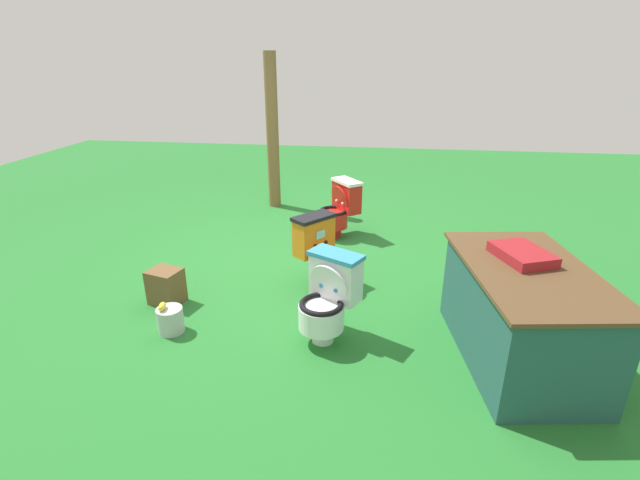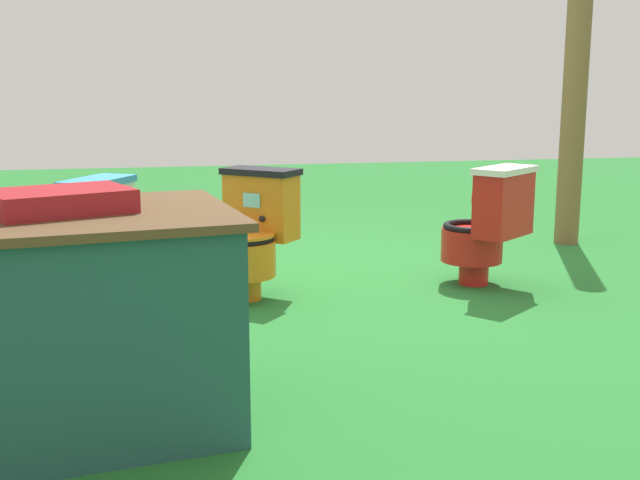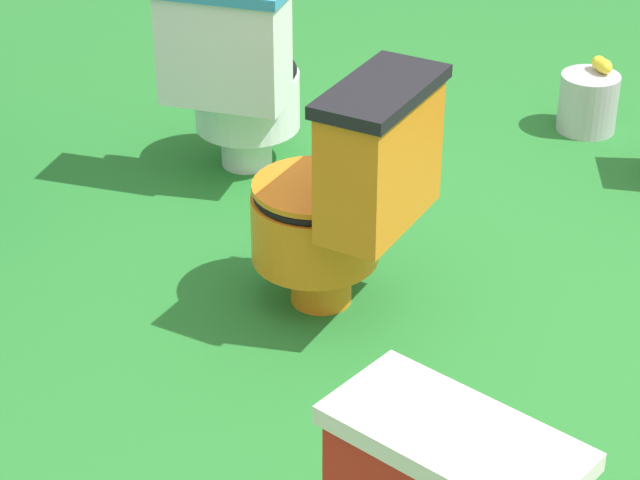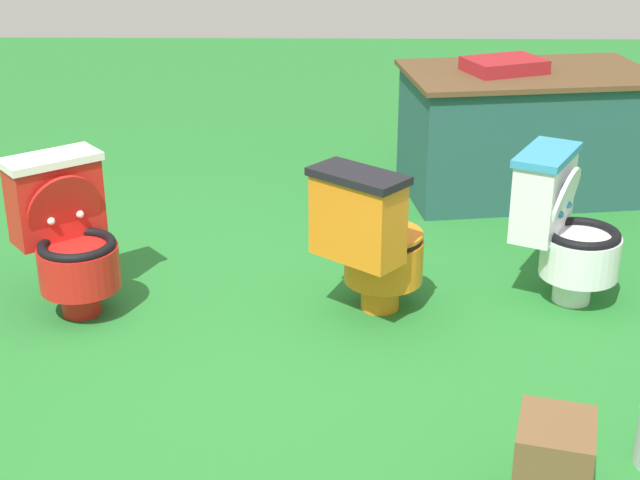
% 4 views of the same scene
% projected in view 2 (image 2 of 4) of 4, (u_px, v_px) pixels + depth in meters
% --- Properties ---
extents(ground, '(14.00, 14.00, 0.00)m').
position_uv_depth(ground, '(322.00, 274.00, 5.12)').
color(ground, '#26752D').
extents(toilet_orange, '(0.62, 0.64, 0.73)m').
position_uv_depth(toilet_orange, '(251.00, 233.00, 4.51)').
color(toilet_orange, orange).
rests_on(toilet_orange, ground).
extents(toilet_red, '(0.62, 0.64, 0.73)m').
position_uv_depth(toilet_red, '(486.00, 225.00, 4.74)').
color(toilet_red, red).
rests_on(toilet_red, ground).
extents(toilet_white, '(0.62, 0.59, 0.73)m').
position_uv_depth(toilet_white, '(83.00, 245.00, 4.16)').
color(toilet_white, white).
rests_on(toilet_white, ground).
extents(vendor_table, '(1.57, 1.07, 0.85)m').
position_uv_depth(vendor_table, '(21.00, 324.00, 2.72)').
color(vendor_table, '#23514C').
rests_on(vendor_table, ground).
extents(wooden_post, '(0.18, 0.18, 2.24)m').
position_uv_depth(wooden_post, '(575.00, 95.00, 5.90)').
color(wooden_post, brown).
rests_on(wooden_post, ground).
extents(small_crate, '(0.31, 0.34, 0.34)m').
position_uv_depth(small_crate, '(155.00, 228.00, 5.79)').
color(small_crate, brown).
rests_on(small_crate, ground).
extents(lemon_bucket, '(0.22, 0.22, 0.28)m').
position_uv_depth(lemon_bucket, '(86.00, 244.00, 5.47)').
color(lemon_bucket, '#B7B7BF').
rests_on(lemon_bucket, ground).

